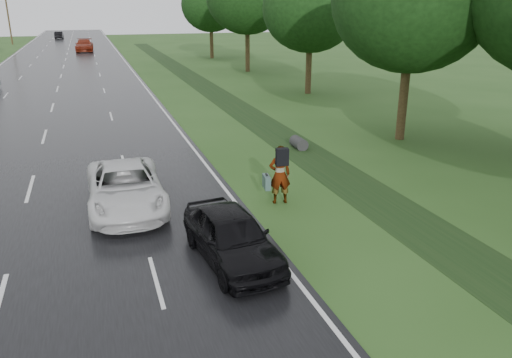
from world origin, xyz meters
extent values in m
cube|color=black|center=(0.00, 45.00, 0.02)|extent=(14.00, 180.00, 0.04)
cube|color=silver|center=(6.75, 45.00, 0.04)|extent=(0.12, 180.00, 0.01)
cube|color=silver|center=(0.00, 45.00, 0.04)|extent=(0.12, 180.00, 0.01)
cube|color=black|center=(11.50, 20.00, 0.00)|extent=(2.20, 120.00, 0.01)
cylinder|color=#2D2D2D|center=(11.50, 10.00, 0.25)|extent=(0.56, 1.00, 0.56)
cylinder|color=#392817|center=(-9.20, 85.00, 5.00)|extent=(0.26, 0.26, 10.00)
cylinder|color=#392817|center=(17.00, 10.00, 1.92)|extent=(0.44, 0.44, 3.84)
cylinder|color=#392817|center=(18.20, 24.00, 1.76)|extent=(0.44, 0.44, 3.52)
ellipsoid|color=black|center=(18.20, 24.00, 6.14)|extent=(7.00, 7.00, 6.30)
cylinder|color=#392817|center=(17.80, 38.00, 2.08)|extent=(0.44, 0.44, 4.16)
cylinder|color=#392817|center=(17.50, 52.00, 1.84)|extent=(0.44, 0.44, 3.68)
ellipsoid|color=black|center=(17.50, 52.00, 6.38)|extent=(7.20, 7.20, 6.48)
imported|color=#A5998C|center=(8.20, 3.91, 1.01)|extent=(0.79, 0.58, 2.01)
cube|color=black|center=(8.16, 3.62, 1.72)|extent=(0.43, 0.29, 0.56)
cube|color=#3E5B56|center=(7.79, 4.08, 0.74)|extent=(0.26, 0.58, 0.46)
cube|color=black|center=(7.79, 4.08, 1.01)|extent=(0.08, 0.19, 0.04)
imported|color=silver|center=(3.23, 5.00, 0.75)|extent=(2.40, 5.15, 1.43)
imported|color=black|center=(5.54, 0.42, 0.74)|extent=(2.09, 4.27, 1.40)
imported|color=maroon|center=(2.35, 66.85, 0.89)|extent=(2.60, 5.95, 1.70)
imported|color=black|center=(-2.21, 98.21, 0.73)|extent=(1.61, 4.24, 1.38)
camera|label=1|loc=(2.46, -10.83, 6.39)|focal=35.00mm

